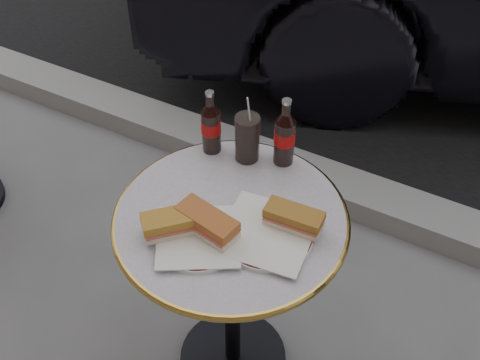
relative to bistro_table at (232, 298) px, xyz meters
The scene contains 11 objects.
ground 0.37m from the bistro_table, ahead, with size 80.00×80.00×0.00m, color slate.
curb 0.95m from the bistro_table, 90.00° to the left, with size 40.00×0.20×0.12m, color gray.
bistro_table is the anchor object (origin of this frame).
plate_left 0.39m from the bistro_table, 105.72° to the right, with size 0.22×0.22×0.01m, color white.
plate_right 0.39m from the bistro_table, ahead, with size 0.24×0.24×0.01m, color silver.
sandwich_left_a 0.43m from the bistro_table, 128.14° to the right, with size 0.16×0.07×0.05m, color #B47C2D.
sandwich_left_b 0.41m from the bistro_table, 104.46° to the right, with size 0.16×0.08×0.06m, color #AD5C2B.
sandwich_right 0.44m from the bistro_table, 12.28° to the left, with size 0.15×0.07×0.05m, color #9F6828.
cola_bottle_left 0.54m from the bistro_table, 130.80° to the left, with size 0.06×0.06×0.20m, color black, non-canonical shape.
cola_bottle_right 0.54m from the bistro_table, 83.89° to the left, with size 0.06×0.06×0.21m, color black, non-canonical shape.
cola_glass 0.50m from the bistro_table, 107.50° to the left, with size 0.07×0.07×0.15m, color black.
Camera 1 is at (0.52, -0.92, 1.89)m, focal length 45.00 mm.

